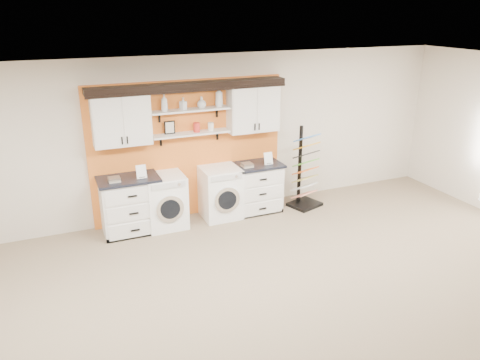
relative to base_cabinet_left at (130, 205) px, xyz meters
name	(u,v)px	position (x,y,z in m)	size (l,w,h in m)	color
floor	(300,352)	(1.13, -3.64, -0.48)	(10.00, 10.00, 0.00)	#806A56
ceiling	(314,95)	(1.13, -3.64, 2.32)	(10.00, 10.00, 0.00)	white
wall_back	(188,138)	(1.13, 0.36, 0.92)	(10.00, 10.00, 0.00)	beige
accent_panel	(189,150)	(1.13, 0.32, 0.72)	(3.40, 0.07, 2.40)	orange
upper_cabinet_left	(121,119)	(0.00, 0.15, 1.40)	(0.90, 0.35, 0.84)	white
upper_cabinet_right	(253,108)	(2.26, 0.15, 1.40)	(0.90, 0.35, 0.84)	white
shelf_lower	(191,133)	(1.13, 0.16, 1.05)	(1.32, 0.28, 0.03)	white
shelf_upper	(190,110)	(1.13, 0.16, 1.45)	(1.32, 0.28, 0.03)	white
crown_molding	(189,85)	(1.13, 0.17, 1.85)	(3.30, 0.41, 0.13)	black
picture_frame	(170,128)	(0.78, 0.21, 1.18)	(0.18, 0.02, 0.22)	black
canister_red	(197,127)	(1.23, 0.16, 1.15)	(0.11, 0.11, 0.16)	red
canister_cream	(211,127)	(1.48, 0.16, 1.14)	(0.10, 0.10, 0.14)	silver
base_cabinet_left	(130,205)	(0.00, 0.00, 0.00)	(0.97, 0.66, 0.95)	white
base_cabinet_right	(256,187)	(2.26, 0.00, -0.03)	(0.92, 0.66, 0.90)	white
washer	(165,201)	(0.58, 0.00, -0.02)	(0.65, 0.71, 0.91)	white
dryer	(220,192)	(1.57, 0.00, -0.02)	(0.65, 0.71, 0.91)	white
sample_rack	(305,181)	(3.19, -0.16, 0.02)	(0.67, 0.61, 1.51)	black
soap_bottle_a	(164,103)	(0.70, 0.16, 1.61)	(0.11, 0.11, 0.28)	silver
soap_bottle_b	(183,104)	(1.01, 0.16, 1.57)	(0.09, 0.09, 0.20)	silver
soap_bottle_c	(202,102)	(1.33, 0.16, 1.56)	(0.15, 0.15, 0.19)	silver
soap_bottle_d	(219,97)	(1.64, 0.16, 1.64)	(0.13, 0.13, 0.34)	silver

